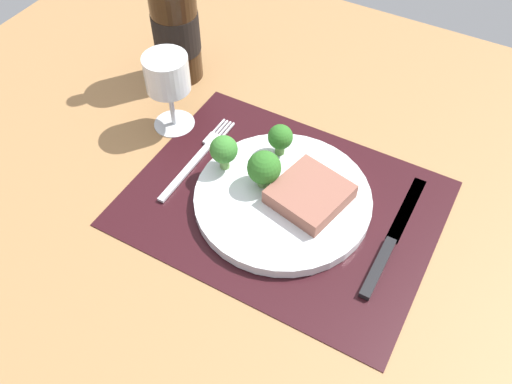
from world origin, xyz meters
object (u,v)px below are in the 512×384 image
at_px(steak, 310,194).
at_px(wine_bottle, 175,25).
at_px(fork, 198,157).
at_px(knife, 390,243).
at_px(wine_glass, 167,78).
at_px(plate, 283,199).

xyz_separation_m(steak, wine_bottle, (-0.33, 0.17, 0.07)).
xyz_separation_m(fork, knife, (0.31, -0.01, 0.00)).
bearing_deg(wine_bottle, fork, -48.89).
bearing_deg(wine_glass, plate, -15.23).
xyz_separation_m(fork, wine_glass, (-0.08, 0.05, 0.09)).
bearing_deg(wine_glass, wine_bottle, 119.20).
relative_size(knife, wine_glass, 1.76).
distance_m(fork, wine_bottle, 0.24).
relative_size(steak, fork, 0.50).
distance_m(wine_bottle, wine_glass, 0.13).
height_order(fork, wine_glass, wine_glass).
bearing_deg(steak, wine_glass, 168.99).
bearing_deg(wine_glass, steak, -11.01).
relative_size(steak, knife, 0.42).
relative_size(fork, knife, 0.83).
height_order(fork, wine_bottle, wine_bottle).
height_order(wine_bottle, wine_glass, wine_bottle).
relative_size(knife, wine_bottle, 0.84).
height_order(fork, knife, knife).
height_order(plate, wine_bottle, wine_bottle).
height_order(knife, wine_glass, wine_glass).
height_order(steak, knife, steak).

